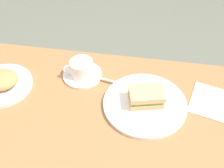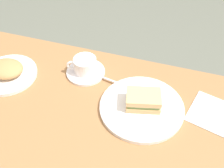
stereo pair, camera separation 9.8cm
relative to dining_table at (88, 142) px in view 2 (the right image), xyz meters
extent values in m
cube|color=#9D6D42|center=(0.00, 0.00, 0.11)|extent=(1.11, 0.70, 0.03)
cylinder|color=olive|center=(-0.49, 0.28, -0.28)|extent=(0.06, 0.06, 0.75)
cylinder|color=olive|center=(0.49, 0.28, -0.28)|extent=(0.06, 0.06, 0.75)
cylinder|color=white|center=(0.17, 0.10, 0.13)|extent=(0.29, 0.29, 0.01)
cube|color=tan|center=(0.17, 0.11, 0.15)|extent=(0.13, 0.10, 0.02)
cube|color=olive|center=(0.17, 0.11, 0.17)|extent=(0.12, 0.09, 0.01)
cube|color=#DFB276|center=(0.17, 0.11, 0.18)|extent=(0.13, 0.10, 0.02)
cylinder|color=white|center=(-0.08, 0.21, 0.13)|extent=(0.15, 0.15, 0.01)
cylinder|color=white|center=(-0.08, 0.21, 0.17)|extent=(0.09, 0.09, 0.06)
cylinder|color=#B3744A|center=(-0.08, 0.21, 0.19)|extent=(0.08, 0.08, 0.01)
torus|color=white|center=(-0.13, 0.20, 0.17)|extent=(0.04, 0.02, 0.04)
cube|color=silver|center=(0.02, 0.19, 0.14)|extent=(0.08, 0.02, 0.00)
ellipsoid|color=silver|center=(-0.02, 0.20, 0.14)|extent=(0.03, 0.02, 0.01)
cylinder|color=white|center=(-0.36, 0.11, 0.13)|extent=(0.22, 0.22, 0.01)
ellipsoid|color=tan|center=(-0.36, 0.11, 0.16)|extent=(0.13, 0.11, 0.04)
cube|color=white|center=(0.40, 0.15, 0.13)|extent=(0.18, 0.18, 0.00)
camera|label=1|loc=(0.15, -0.52, 0.86)|focal=44.29mm
camera|label=2|loc=(0.25, -0.49, 0.86)|focal=44.29mm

